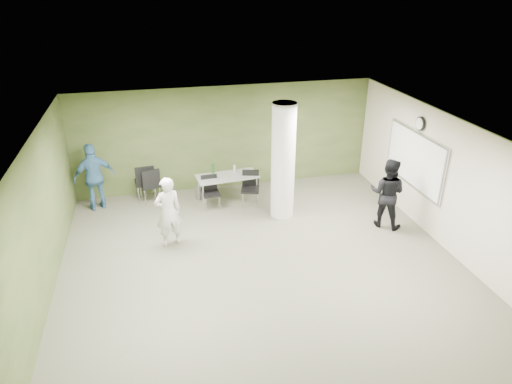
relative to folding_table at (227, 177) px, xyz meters
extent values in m
plane|color=#585745|center=(0.17, -3.01, -0.69)|extent=(8.00, 8.00, 0.00)
plane|color=white|center=(0.17, -3.01, 2.11)|extent=(8.00, 8.00, 0.00)
cube|color=#3D4F25|center=(0.17, 0.99, 0.71)|extent=(8.00, 2.80, 0.02)
cube|color=#3D4F25|center=(-3.83, -3.01, 0.71)|extent=(0.02, 8.00, 2.80)
cube|color=beige|center=(4.17, -3.01, 0.71)|extent=(0.02, 8.00, 2.80)
cylinder|color=silver|center=(1.17, -1.01, 0.71)|extent=(0.56, 0.56, 2.80)
cube|color=silver|center=(4.10, -1.81, 0.81)|extent=(0.04, 2.30, 1.30)
cube|color=white|center=(4.07, -1.81, 0.81)|extent=(0.02, 2.20, 1.20)
cylinder|color=black|center=(4.10, -1.81, 1.66)|extent=(0.05, 0.32, 0.32)
cylinder|color=white|center=(4.07, -1.81, 1.66)|extent=(0.02, 0.26, 0.26)
cube|color=gray|center=(0.01, -0.01, 0.03)|extent=(1.61, 0.82, 0.04)
cylinder|color=silver|center=(-0.66, -0.34, -0.34)|extent=(0.04, 0.04, 0.70)
cylinder|color=silver|center=(0.72, -0.22, -0.34)|extent=(0.04, 0.04, 0.70)
cylinder|color=silver|center=(-0.71, 0.20, -0.34)|extent=(0.04, 0.04, 0.70)
cylinder|color=silver|center=(0.68, 0.32, -0.34)|extent=(0.04, 0.04, 0.70)
cylinder|color=#1D501A|center=(-0.32, 0.24, 0.17)|extent=(0.07, 0.07, 0.25)
cylinder|color=#B2B2B7|center=(0.23, 0.20, 0.14)|extent=(0.06, 0.06, 0.18)
cylinder|color=#4C4C4C|center=(-0.67, 0.37, -0.54)|extent=(0.26, 0.26, 0.30)
cube|color=black|center=(-1.94, 0.48, -0.22)|extent=(0.59, 0.59, 0.05)
cube|color=black|center=(-1.88, 0.27, 0.04)|extent=(0.45, 0.16, 0.47)
cylinder|color=silver|center=(-1.81, 0.72, -0.46)|extent=(0.02, 0.02, 0.45)
cylinder|color=silver|center=(-2.18, 0.61, -0.46)|extent=(0.02, 0.02, 0.45)
cylinder|color=silver|center=(-1.70, 0.34, -0.46)|extent=(0.02, 0.02, 0.45)
cylinder|color=silver|center=(-2.08, 0.23, -0.46)|extent=(0.02, 0.02, 0.45)
cube|color=black|center=(-2.05, 0.64, -0.20)|extent=(0.54, 0.54, 0.05)
cube|color=black|center=(-2.03, 0.41, 0.07)|extent=(0.48, 0.09, 0.49)
cylinder|color=silver|center=(-1.86, 0.86, -0.45)|extent=(0.02, 0.02, 0.47)
cylinder|color=silver|center=(-2.27, 0.82, -0.45)|extent=(0.02, 0.02, 0.47)
cylinder|color=silver|center=(-1.82, 0.45, -0.45)|extent=(0.02, 0.02, 0.47)
cylinder|color=silver|center=(-2.23, 0.41, -0.45)|extent=(0.02, 0.02, 0.47)
cube|color=black|center=(-0.47, -0.28, -0.28)|extent=(0.44, 0.44, 0.05)
cube|color=black|center=(-0.48, -0.09, -0.05)|extent=(0.40, 0.06, 0.41)
cylinder|color=silver|center=(-0.63, -0.47, -0.49)|extent=(0.02, 0.02, 0.39)
cylinder|color=silver|center=(-0.28, -0.45, -0.49)|extent=(0.02, 0.02, 0.39)
cylinder|color=silver|center=(-0.65, -0.12, -0.49)|extent=(0.02, 0.02, 0.39)
cylinder|color=silver|center=(-0.30, -0.10, -0.49)|extent=(0.02, 0.02, 0.39)
cube|color=black|center=(0.53, -0.33, -0.25)|extent=(0.55, 0.55, 0.05)
cube|color=black|center=(0.58, -0.14, -0.01)|extent=(0.42, 0.15, 0.43)
cylinder|color=silver|center=(0.30, -0.46, -0.48)|extent=(0.02, 0.02, 0.41)
cylinder|color=silver|center=(0.66, -0.56, -0.48)|extent=(0.02, 0.02, 0.41)
cylinder|color=silver|center=(0.40, -0.11, -0.48)|extent=(0.02, 0.02, 0.41)
cylinder|color=silver|center=(0.75, -0.21, -0.48)|extent=(0.02, 0.02, 0.41)
imported|color=silver|center=(-1.58, -1.76, 0.11)|extent=(0.66, 0.51, 1.58)
imported|color=black|center=(3.36, -2.07, 0.14)|extent=(1.02, 1.00, 1.66)
imported|color=teal|center=(-3.23, 0.39, 0.17)|extent=(1.09, 0.70, 1.72)
camera|label=1|loc=(-1.75, -10.51, 4.66)|focal=32.00mm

